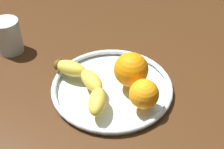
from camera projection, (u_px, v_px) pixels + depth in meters
ground_plane at (112, 96)px, 75.68cm from camera, size 158.54×158.54×4.00cm
fruit_bowl at (112, 87)px, 73.79cm from camera, size 28.21×28.21×1.80cm
banana at (85, 82)px, 71.08cm from camera, size 21.28×9.22×3.67cm
orange_back_left at (131, 70)px, 71.13cm from camera, size 7.86×7.86×7.86cm
orange_center at (144, 94)px, 66.19cm from camera, size 6.39×6.39×6.39cm
ambient_mug at (7, 36)px, 83.59cm from camera, size 10.68×6.97×9.11cm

